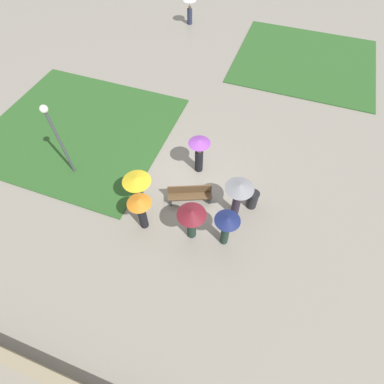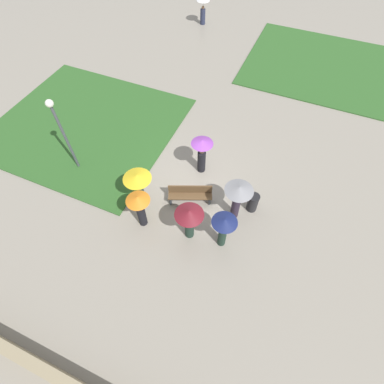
% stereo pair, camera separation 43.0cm
% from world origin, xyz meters
% --- Properties ---
extents(ground_plane, '(90.00, 90.00, 0.00)m').
position_xyz_m(ground_plane, '(0.00, 0.00, 0.00)').
color(ground_plane, gray).
extents(lawn_patch_near, '(9.30, 8.48, 0.06)m').
position_xyz_m(lawn_patch_near, '(-6.96, 1.16, 0.03)').
color(lawn_patch_near, '#2D5B26').
rests_on(lawn_patch_near, ground_plane).
extents(lawn_patch_far, '(8.83, 8.29, 0.06)m').
position_xyz_m(lawn_patch_far, '(3.48, 11.95, 0.03)').
color(lawn_patch_far, '#2D5B26').
rests_on(lawn_patch_far, ground_plane).
extents(park_bench, '(1.90, 1.12, 0.90)m').
position_xyz_m(park_bench, '(0.14, -1.11, 0.47)').
color(park_bench, brown).
rests_on(park_bench, ground_plane).
extents(lamp_post, '(0.32, 0.32, 3.86)m').
position_xyz_m(lamp_post, '(-5.58, -1.43, 2.52)').
color(lamp_post, '#474C51').
rests_on(lamp_post, ground_plane).
extents(trash_bin, '(0.49, 0.49, 0.91)m').
position_xyz_m(trash_bin, '(2.76, -0.47, 0.46)').
color(trash_bin, '#232326').
rests_on(trash_bin, ground_plane).
extents(crowd_person_navy, '(0.97, 0.97, 1.83)m').
position_xyz_m(crowd_person_navy, '(2.12, -2.53, 1.27)').
color(crowd_person_navy, '#1E3328').
rests_on(crowd_person_navy, ground_plane).
extents(crowd_person_yellow, '(1.17, 1.17, 1.78)m').
position_xyz_m(crowd_person_yellow, '(-1.80, -1.97, 1.35)').
color(crowd_person_yellow, '#1E3328').
rests_on(crowd_person_yellow, ground_plane).
extents(crowd_person_orange, '(0.94, 0.94, 1.88)m').
position_xyz_m(crowd_person_orange, '(-1.20, -2.94, 1.29)').
color(crowd_person_orange, black).
rests_on(crowd_person_orange, ground_plane).
extents(crowd_person_grey, '(1.14, 1.14, 2.00)m').
position_xyz_m(crowd_person_grey, '(2.17, -1.07, 1.47)').
color(crowd_person_grey, '#2D2333').
rests_on(crowd_person_grey, ground_plane).
extents(crowd_person_purple, '(0.98, 0.98, 1.93)m').
position_xyz_m(crowd_person_purple, '(-0.07, 0.71, 1.24)').
color(crowd_person_purple, black).
rests_on(crowd_person_purple, ground_plane).
extents(crowd_person_maroon, '(1.12, 1.12, 1.81)m').
position_xyz_m(crowd_person_maroon, '(0.79, -2.68, 1.34)').
color(crowd_person_maroon, '#1E3328').
rests_on(crowd_person_maroon, ground_plane).
extents(lone_walker_far_path, '(0.94, 0.94, 1.82)m').
position_xyz_m(lone_walker_far_path, '(-5.44, 14.14, 1.19)').
color(lone_walker_far_path, '#282D47').
rests_on(lone_walker_far_path, ground_plane).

